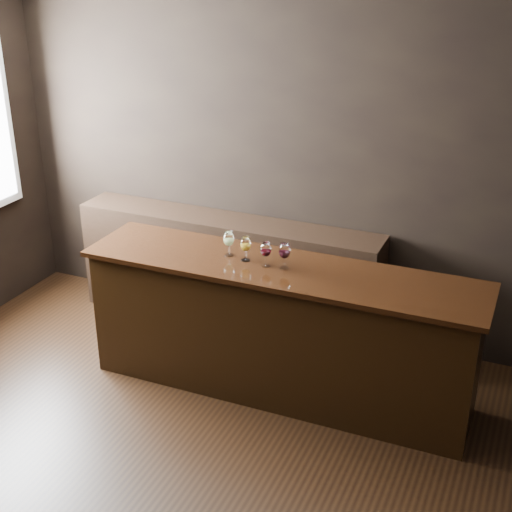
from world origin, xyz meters
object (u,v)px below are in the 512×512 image
at_px(back_bar_shelf, 227,272).
at_px(glass_red_a, 266,250).
at_px(bar_counter, 280,332).
at_px(glass_white, 229,239).
at_px(glass_amber, 246,245).
at_px(glass_red_b, 284,251).

xyz_separation_m(back_bar_shelf, glass_red_a, (0.71, -0.84, 0.66)).
relative_size(bar_counter, back_bar_shelf, 1.04).
xyz_separation_m(back_bar_shelf, glass_white, (0.39, -0.77, 0.66)).
bearing_deg(glass_white, glass_amber, -12.78).
bearing_deg(glass_red_b, bar_counter, 155.06).
bearing_deg(back_bar_shelf, glass_red_a, -49.63).
xyz_separation_m(glass_white, glass_amber, (0.15, -0.03, -0.00)).
xyz_separation_m(bar_counter, back_bar_shelf, (-0.81, 0.81, -0.01)).
distance_m(glass_amber, glass_red_a, 0.17).
bearing_deg(glass_red_b, glass_red_a, -174.74).
distance_m(back_bar_shelf, glass_red_a, 1.28).
bearing_deg(back_bar_shelf, glass_red_b, -44.22).
bearing_deg(glass_amber, bar_counter, -1.18).
distance_m(bar_counter, glass_red_b, 0.66).
height_order(back_bar_shelf, glass_white, glass_white).
xyz_separation_m(glass_amber, glass_red_b, (0.31, -0.02, 0.01)).
bearing_deg(glass_white, glass_red_b, -6.83).
bearing_deg(back_bar_shelf, bar_counter, -44.80).
distance_m(bar_counter, glass_amber, 0.71).
bearing_deg(bar_counter, glass_amber, 178.39).
relative_size(glass_amber, glass_red_a, 1.00).
distance_m(back_bar_shelf, glass_amber, 1.17).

